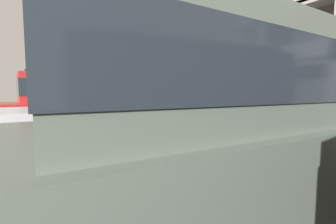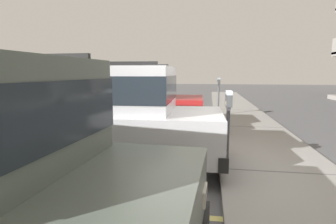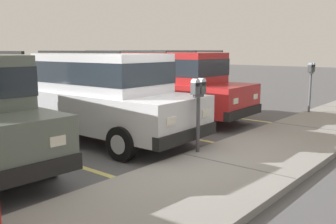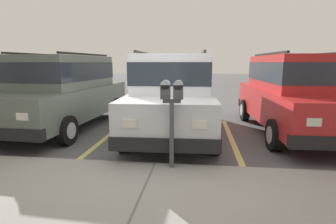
# 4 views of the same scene
# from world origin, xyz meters

# --- Properties ---
(ground_plane) EXTENTS (80.00, 80.00, 0.10)m
(ground_plane) POSITION_xyz_m (0.00, 0.00, -0.05)
(ground_plane) COLOR #565659
(sidewalk) EXTENTS (40.00, 2.20, 0.12)m
(sidewalk) POSITION_xyz_m (0.00, 1.30, 0.06)
(sidewalk) COLOR gray
(sidewalk) RESTS_ON ground_plane
(parking_stall_lines) EXTENTS (12.14, 4.80, 0.01)m
(parking_stall_lines) POSITION_xyz_m (1.50, -1.40, 0.00)
(parking_stall_lines) COLOR #DBD16B
(parking_stall_lines) RESTS_ON ground_plane
(silver_suv) EXTENTS (2.13, 4.84, 2.03)m
(silver_suv) POSITION_xyz_m (-0.08, -2.13, 1.09)
(silver_suv) COLOR silver
(silver_suv) RESTS_ON ground_plane
(red_sedan) EXTENTS (2.15, 4.85, 2.03)m
(red_sedan) POSITION_xyz_m (-3.11, -2.58, 1.09)
(red_sedan) COLOR red
(red_sedan) RESTS_ON ground_plane
(dark_hatchback) EXTENTS (2.20, 4.88, 2.03)m
(dark_hatchback) POSITION_xyz_m (2.96, -2.44, 1.09)
(dark_hatchback) COLOR #5B665B
(dark_hatchback) RESTS_ON ground_plane
(parking_meter_near) EXTENTS (0.35, 0.12, 1.41)m
(parking_meter_near) POSITION_xyz_m (-0.29, 0.35, 1.17)
(parking_meter_near) COLOR #47474C
(parking_meter_near) RESTS_ON sidewalk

